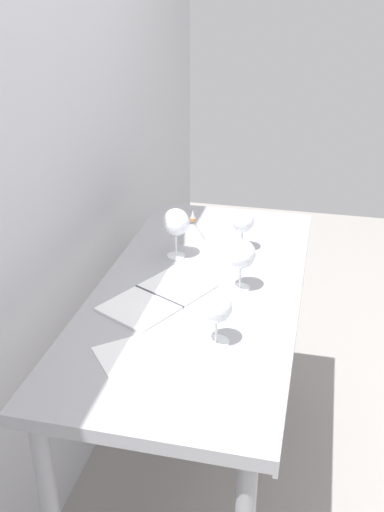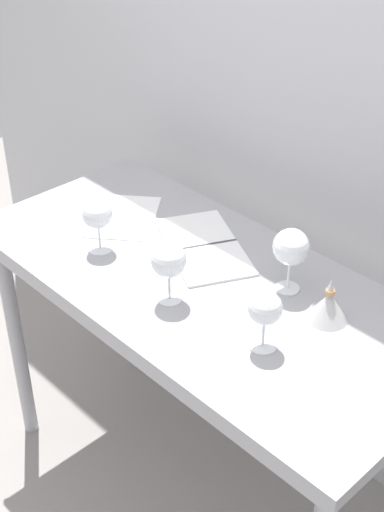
% 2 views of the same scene
% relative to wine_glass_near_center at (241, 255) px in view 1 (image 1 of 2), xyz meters
% --- Properties ---
extents(ground_plane, '(6.00, 6.00, 0.00)m').
position_rel_wine_glass_near_center_xyz_m(ground_plane, '(-0.02, 0.14, -1.02)').
color(ground_plane, gray).
extents(back_wall, '(3.80, 0.04, 2.60)m').
position_rel_wine_glass_near_center_xyz_m(back_wall, '(-0.02, 0.63, 0.28)').
color(back_wall, '#BBBBC1').
rests_on(back_wall, ground_plane).
extents(steel_counter, '(1.40, 0.65, 0.90)m').
position_rel_wine_glass_near_center_xyz_m(steel_counter, '(-0.02, 0.13, -0.23)').
color(steel_counter, '#9E9EA3').
rests_on(steel_counter, ground_plane).
extents(wine_glass_near_center, '(0.09, 0.09, 0.17)m').
position_rel_wine_glass_near_center_xyz_m(wine_glass_near_center, '(0.00, 0.00, 0.00)').
color(wine_glass_near_center, white).
rests_on(wine_glass_near_center, steel_counter).
extents(wine_glass_near_right, '(0.08, 0.08, 0.16)m').
position_rel_wine_glass_near_center_xyz_m(wine_glass_near_right, '(0.29, 0.04, -0.01)').
color(wine_glass_near_right, white).
rests_on(wine_glass_near_right, steel_counter).
extents(wine_glass_far_right, '(0.10, 0.10, 0.18)m').
position_rel_wine_glass_near_center_xyz_m(wine_glass_far_right, '(0.18, 0.26, 0.01)').
color(wine_glass_far_right, white).
rests_on(wine_glass_far_right, steel_counter).
extents(wine_glass_near_left, '(0.09, 0.09, 0.16)m').
position_rel_wine_glass_near_center_xyz_m(wine_glass_near_left, '(-0.32, 0.02, -0.01)').
color(wine_glass_near_left, white).
rests_on(wine_glass_near_left, steel_counter).
extents(open_notebook, '(0.42, 0.34, 0.01)m').
position_rel_wine_glass_near_center_xyz_m(open_notebook, '(-0.12, 0.24, -0.12)').
color(open_notebook, white).
rests_on(open_notebook, steel_counter).
extents(tasting_sheet_upper, '(0.32, 0.33, 0.00)m').
position_rel_wine_glass_near_center_xyz_m(tasting_sheet_upper, '(-0.41, 0.18, -0.12)').
color(tasting_sheet_upper, white).
rests_on(tasting_sheet_upper, steel_counter).
extents(decanter_funnel, '(0.11, 0.11, 0.12)m').
position_rel_wine_glass_near_center_xyz_m(decanter_funnel, '(0.33, 0.23, -0.08)').
color(decanter_funnel, '#BABABA').
rests_on(decanter_funnel, steel_counter).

